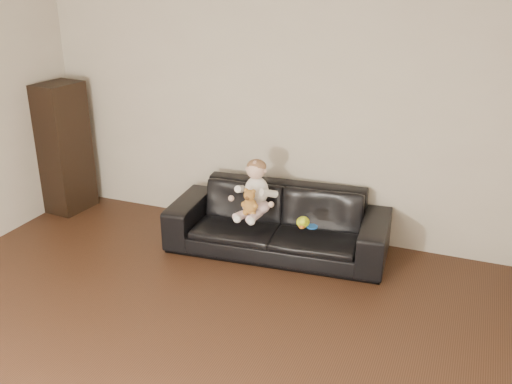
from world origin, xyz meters
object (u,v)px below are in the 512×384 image
at_px(teddy_bear, 250,202).
at_px(toy_blue_disc, 312,227).
at_px(cabinet, 65,148).
at_px(baby, 255,191).
at_px(toy_green, 303,222).
at_px(sofa, 278,221).
at_px(toy_rattle, 302,225).

relative_size(teddy_bear, toy_blue_disc, 2.47).
relative_size(cabinet, toy_blue_disc, 14.26).
bearing_deg(toy_blue_disc, baby, 171.33).
distance_m(baby, teddy_bear, 0.17).
relative_size(baby, toy_green, 3.77).
relative_size(baby, teddy_bear, 2.14).
height_order(teddy_bear, toy_blue_disc, teddy_bear).
bearing_deg(teddy_bear, sofa, 59.97).
bearing_deg(baby, teddy_bear, -74.86).
bearing_deg(toy_blue_disc, sofa, 152.92).
xyz_separation_m(sofa, cabinet, (-2.57, 0.10, 0.42)).
bearing_deg(toy_green, teddy_bear, -174.36).
bearing_deg(sofa, toy_blue_disc, -31.71).
distance_m(baby, toy_blue_disc, 0.64).
xyz_separation_m(sofa, toy_rattle, (0.33, -0.27, 0.13)).
relative_size(toy_green, toy_rattle, 2.14).
distance_m(toy_green, toy_blue_disc, 0.09).
distance_m(teddy_bear, toy_blue_disc, 0.61).
bearing_deg(cabinet, sofa, 3.40).
relative_size(teddy_bear, toy_rattle, 3.76).
relative_size(sofa, baby, 3.92).
relative_size(sofa, toy_rattle, 31.56).
relative_size(toy_rattle, toy_blue_disc, 0.66).
height_order(sofa, toy_green, sofa).
xyz_separation_m(baby, toy_green, (0.51, -0.12, -0.19)).
bearing_deg(toy_rattle, toy_blue_disc, 40.02).
height_order(teddy_bear, toy_rattle, teddy_bear).
bearing_deg(sofa, toy_rattle, -44.19).
height_order(cabinet, toy_blue_disc, cabinet).
bearing_deg(toy_blue_disc, toy_rattle, -139.98).
relative_size(baby, toy_blue_disc, 5.30).
bearing_deg(toy_rattle, cabinet, 172.71).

